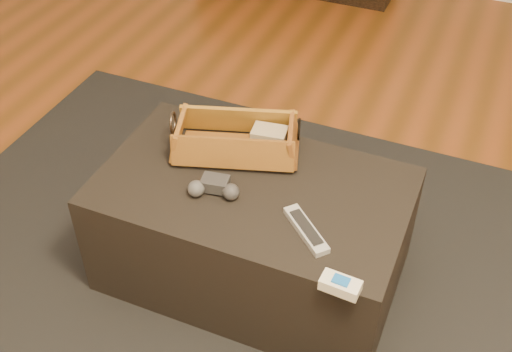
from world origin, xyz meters
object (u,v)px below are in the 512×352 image
at_px(silver_remote, 306,230).
at_px(tv_remote, 229,148).
at_px(ottoman, 253,231).
at_px(cream_gadget, 340,285).
at_px(game_controller, 214,188).
at_px(wicker_basket, 236,140).

bearing_deg(silver_remote, tv_remote, 145.86).
height_order(ottoman, silver_remote, silver_remote).
distance_m(silver_remote, cream_gadget, 0.23).
bearing_deg(game_controller, ottoman, 42.71).
distance_m(wicker_basket, cream_gadget, 0.66).
relative_size(ottoman, tv_remote, 4.51).
xyz_separation_m(tv_remote, game_controller, (0.04, -0.20, 0.00)).
bearing_deg(cream_gadget, ottoman, 142.01).
relative_size(tv_remote, silver_remote, 1.20).
xyz_separation_m(wicker_basket, cream_gadget, (0.50, -0.43, -0.03)).
bearing_deg(ottoman, tv_remote, 139.98).
xyz_separation_m(silver_remote, cream_gadget, (0.16, -0.17, 0.01)).
relative_size(ottoman, game_controller, 5.79).
bearing_deg(ottoman, game_controller, -137.29).
bearing_deg(tv_remote, ottoman, -63.59).
xyz_separation_m(tv_remote, wicker_basket, (0.02, 0.02, 0.02)).
bearing_deg(wicker_basket, ottoman, -48.51).
xyz_separation_m(game_controller, cream_gadget, (0.48, -0.21, -0.01)).
xyz_separation_m(ottoman, game_controller, (-0.09, -0.09, 0.24)).
bearing_deg(game_controller, wicker_basket, 96.27).
distance_m(ottoman, game_controller, 0.27).
bearing_deg(cream_gadget, silver_remote, 133.06).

